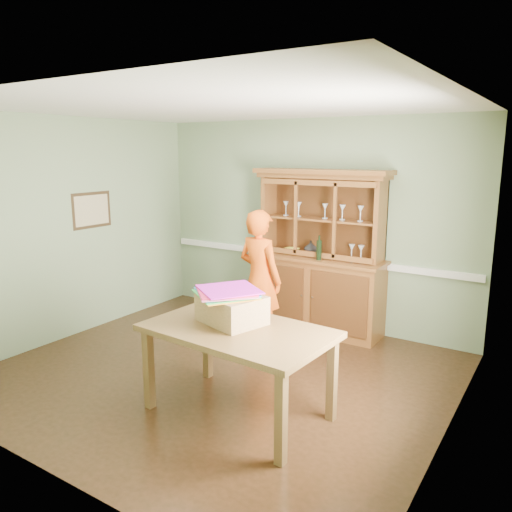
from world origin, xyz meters
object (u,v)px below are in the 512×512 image
Objects in this scene: dining_table at (238,338)px; cardboard_box at (232,309)px; china_hutch at (318,275)px; person at (260,279)px.

dining_table is 3.07× the size of cardboard_box.
china_hutch is 1.25× the size of dining_table.
china_hutch reaches higher than dining_table.
dining_table is at bearing -81.16° from china_hutch.
person is (-0.55, 1.34, -0.10)m from cardboard_box.
dining_table is 0.27m from cardboard_box.
china_hutch reaches higher than person.
dining_table is at bearing -36.43° from cardboard_box.
cardboard_box is at bearing 147.28° from dining_table.
cardboard_box is at bearing -84.06° from china_hutch.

